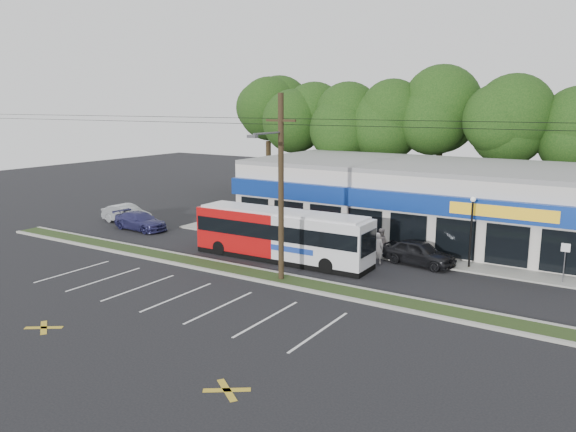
# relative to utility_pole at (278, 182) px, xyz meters

# --- Properties ---
(ground) EXTENTS (120.00, 120.00, 0.00)m
(ground) POSITION_rel_utility_pole_xyz_m (-2.83, -0.93, -5.41)
(ground) COLOR black
(ground) RESTS_ON ground
(grass_strip) EXTENTS (40.00, 1.60, 0.12)m
(grass_strip) POSITION_rel_utility_pole_xyz_m (-2.83, 0.07, -5.35)
(grass_strip) COLOR #233315
(grass_strip) RESTS_ON ground
(curb_south) EXTENTS (40.00, 0.25, 0.14)m
(curb_south) POSITION_rel_utility_pole_xyz_m (-2.83, -0.78, -5.34)
(curb_south) COLOR #9E9E93
(curb_south) RESTS_ON ground
(curb_north) EXTENTS (40.00, 0.25, 0.14)m
(curb_north) POSITION_rel_utility_pole_xyz_m (-2.83, 0.92, -5.34)
(curb_north) COLOR #9E9E93
(curb_north) RESTS_ON ground
(sidewalk) EXTENTS (32.00, 2.20, 0.10)m
(sidewalk) POSITION_rel_utility_pole_xyz_m (2.17, 8.07, -5.36)
(sidewalk) COLOR #9E9E93
(sidewalk) RESTS_ON ground
(strip_mall) EXTENTS (25.00, 12.55, 5.30)m
(strip_mall) POSITION_rel_utility_pole_xyz_m (2.67, 14.99, -2.76)
(strip_mall) COLOR silver
(strip_mall) RESTS_ON ground
(utility_pole) EXTENTS (50.00, 2.77, 10.00)m
(utility_pole) POSITION_rel_utility_pole_xyz_m (0.00, 0.00, 0.00)
(utility_pole) COLOR black
(utility_pole) RESTS_ON ground
(lamp_post) EXTENTS (0.30, 0.30, 4.25)m
(lamp_post) POSITION_rel_utility_pole_xyz_m (8.17, 7.87, -2.74)
(lamp_post) COLOR black
(lamp_post) RESTS_ON ground
(sign_post) EXTENTS (0.45, 0.10, 2.23)m
(sign_post) POSITION_rel_utility_pole_xyz_m (13.17, 7.65, -3.86)
(sign_post) COLOR #59595E
(sign_post) RESTS_ON ground
(tree_line) EXTENTS (46.76, 6.76, 11.83)m
(tree_line) POSITION_rel_utility_pole_xyz_m (1.17, 25.07, 3.00)
(tree_line) COLOR black
(tree_line) RESTS_ON ground
(metrobus) EXTENTS (11.53, 2.63, 3.09)m
(metrobus) POSITION_rel_utility_pole_xyz_m (-2.07, 3.57, -3.78)
(metrobus) COLOR #B40D0E
(metrobus) RESTS_ON ground
(car_dark) EXTENTS (4.61, 2.43, 1.49)m
(car_dark) POSITION_rel_utility_pole_xyz_m (5.42, 7.07, -4.67)
(car_dark) COLOR black
(car_dark) RESTS_ON ground
(car_silver) EXTENTS (4.52, 1.67, 1.48)m
(car_silver) POSITION_rel_utility_pole_xyz_m (-18.64, 6.07, -4.67)
(car_silver) COLOR #9DA1A5
(car_silver) RESTS_ON ground
(car_blue) EXTENTS (4.79, 2.19, 1.36)m
(car_blue) POSITION_rel_utility_pole_xyz_m (-15.83, 4.89, -4.73)
(car_blue) COLOR navy
(car_blue) RESTS_ON ground
(pedestrian_a) EXTENTS (0.79, 0.62, 1.91)m
(pedestrian_a) POSITION_rel_utility_pole_xyz_m (3.22, 5.95, -4.46)
(pedestrian_a) COLOR silver
(pedestrian_a) RESTS_ON ground
(pedestrian_b) EXTENTS (1.06, 0.91, 1.88)m
(pedestrian_b) POSITION_rel_utility_pole_xyz_m (2.86, 7.29, -4.47)
(pedestrian_b) COLOR #C0B1AC
(pedestrian_b) RESTS_ON ground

